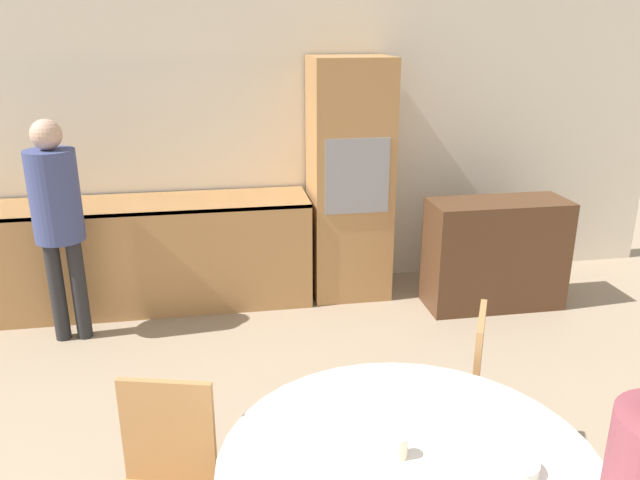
# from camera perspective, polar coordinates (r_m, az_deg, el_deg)

# --- Properties ---
(wall_back) EXTENTS (7.14, 0.05, 2.60)m
(wall_back) POSITION_cam_1_polar(r_m,az_deg,el_deg) (5.40, -4.23, 9.18)
(wall_back) COLOR silver
(wall_back) RESTS_ON ground_plane
(kitchen_counter) EXTENTS (2.95, 0.60, 0.89)m
(kitchen_counter) POSITION_cam_1_polar(r_m,az_deg,el_deg) (5.31, -17.15, -1.22)
(kitchen_counter) COLOR #AD7A47
(kitchen_counter) RESTS_ON ground_plane
(oven_unit) EXTENTS (0.64, 0.59, 1.99)m
(oven_unit) POSITION_cam_1_polar(r_m,az_deg,el_deg) (5.23, 2.68, 5.49)
(oven_unit) COLOR #AD7A47
(oven_unit) RESTS_ON ground_plane
(sideboard) EXTENTS (1.11, 0.45, 0.90)m
(sideboard) POSITION_cam_1_polar(r_m,az_deg,el_deg) (5.30, 15.72, -1.22)
(sideboard) COLOR #51331E
(sideboard) RESTS_ON ground_plane
(chair_far_right) EXTENTS (0.54, 0.54, 0.92)m
(chair_far_right) POSITION_cam_1_polar(r_m,az_deg,el_deg) (3.27, 12.34, -12.88)
(chair_far_right) COLOR #AD7A47
(chair_far_right) RESTS_ON ground_plane
(person_standing) EXTENTS (0.34, 0.34, 1.63)m
(person_standing) POSITION_cam_1_polar(r_m,az_deg,el_deg) (4.73, -22.95, 2.68)
(person_standing) COLOR #262628
(person_standing) RESTS_ON ground_plane
(cup) EXTENTS (0.06, 0.06, 0.08)m
(cup) POSITION_cam_1_polar(r_m,az_deg,el_deg) (2.36, 7.25, -18.25)
(cup) COLOR beige
(cup) RESTS_ON dining_table
(bowl_far) EXTENTS (0.15, 0.15, 0.05)m
(bowl_far) POSITION_cam_1_polar(r_m,az_deg,el_deg) (2.38, 17.54, -19.16)
(bowl_far) COLOR silver
(bowl_far) RESTS_ON dining_table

